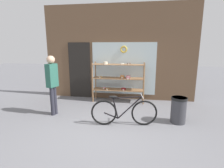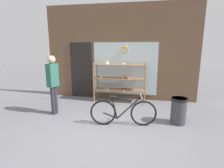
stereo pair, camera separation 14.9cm
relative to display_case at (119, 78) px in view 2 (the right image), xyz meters
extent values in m
plane|color=slate|center=(-0.04, -2.39, -0.86)|extent=(30.00, 30.00, 0.00)
cube|color=brown|center=(-0.04, 0.38, 0.86)|extent=(5.54, 0.08, 3.43)
cube|color=silver|center=(0.16, 0.34, 0.29)|extent=(2.33, 0.02, 1.90)
cube|color=black|center=(-1.53, 0.33, 0.19)|extent=(0.84, 0.03, 2.10)
torus|color=gold|center=(0.16, 0.32, 0.99)|extent=(0.26, 0.06, 0.26)
cylinder|color=#8E6642|center=(-0.88, -0.21, -0.15)|extent=(0.04, 0.04, 1.40)
cylinder|color=#8E6642|center=(0.90, -0.21, -0.15)|extent=(0.04, 0.04, 1.40)
cylinder|color=#8E6642|center=(-0.88, 0.22, -0.15)|extent=(0.04, 0.04, 1.40)
cylinder|color=#8E6642|center=(0.90, 0.22, -0.15)|extent=(0.04, 0.04, 1.40)
cube|color=#8E6642|center=(0.01, 0.00, -0.42)|extent=(1.82, 0.48, 0.02)
cube|color=#8E6642|center=(0.01, 0.00, 0.00)|extent=(1.82, 0.48, 0.02)
cube|color=#8E6642|center=(0.01, 0.00, 0.48)|extent=(1.82, 0.48, 0.02)
torus|color=pink|center=(-0.53, 0.05, -0.39)|extent=(0.13, 0.13, 0.03)
cube|color=white|center=(-0.53, -0.02, -0.39)|extent=(0.05, 0.00, 0.04)
torus|color=tan|center=(-0.64, -0.03, 0.03)|extent=(0.16, 0.16, 0.05)
cube|color=white|center=(-0.64, -0.11, 0.02)|extent=(0.05, 0.00, 0.04)
torus|color=#4C2D1E|center=(0.36, 0.07, 0.51)|extent=(0.12, 0.12, 0.04)
cube|color=white|center=(0.36, 0.00, 0.51)|extent=(0.05, 0.00, 0.04)
cylinder|color=pink|center=(0.36, -0.10, 0.06)|extent=(0.16, 0.16, 0.10)
cube|color=white|center=(0.36, -0.19, 0.02)|extent=(0.05, 0.00, 0.04)
cylinder|color=#C67F42|center=(0.14, 0.05, 0.05)|extent=(0.15, 0.15, 0.09)
cube|color=white|center=(0.14, -0.03, 0.02)|extent=(0.05, 0.00, 0.04)
torus|color=beige|center=(0.13, 0.05, 0.51)|extent=(0.14, 0.14, 0.04)
cube|color=white|center=(0.13, -0.03, 0.51)|extent=(0.05, 0.00, 0.04)
torus|color=#B27A42|center=(-0.38, -0.06, -0.39)|extent=(0.13, 0.13, 0.05)
cube|color=white|center=(-0.38, -0.13, -0.39)|extent=(0.05, 0.00, 0.04)
cylinder|color=maroon|center=(0.20, -0.03, -0.38)|extent=(0.16, 0.16, 0.06)
cube|color=white|center=(0.20, -0.12, -0.39)|extent=(0.05, 0.00, 0.04)
cylinder|color=beige|center=(-0.45, -0.04, 0.53)|extent=(0.15, 0.15, 0.09)
cube|color=white|center=(-0.45, -0.13, 0.51)|extent=(0.05, 0.00, 0.04)
torus|color=black|center=(-0.11, -2.02, -0.53)|extent=(0.65, 0.13, 0.65)
torus|color=black|center=(0.89, -1.88, -0.53)|extent=(0.65, 0.13, 0.65)
cylinder|color=black|center=(0.53, -1.93, -0.39)|extent=(0.60, 0.11, 0.59)
cylinder|color=black|center=(0.46, -1.94, -0.13)|extent=(0.71, 0.13, 0.07)
cylinder|color=black|center=(0.18, -1.98, -0.41)|extent=(0.16, 0.05, 0.54)
cylinder|color=black|center=(0.06, -1.99, -0.60)|extent=(0.37, 0.08, 0.18)
ellipsoid|color=black|center=(0.11, -1.99, -0.12)|extent=(0.23, 0.12, 0.06)
cylinder|color=#B2B2B7|center=(0.81, -1.89, -0.09)|extent=(0.09, 0.46, 0.02)
cylinder|color=#282833|center=(-1.67, -1.50, -0.44)|extent=(0.11, 0.11, 0.83)
cylinder|color=#282833|center=(-1.70, -1.61, -0.44)|extent=(0.11, 0.11, 0.83)
cube|color=#285B4C|center=(-1.69, -1.55, 0.30)|extent=(0.26, 0.36, 0.65)
sphere|color=tan|center=(-1.69, -1.55, 0.74)|extent=(0.22, 0.22, 0.22)
cylinder|color=#38383D|center=(1.76, -1.59, -0.51)|extent=(0.38, 0.38, 0.68)
cylinder|color=black|center=(1.76, -1.59, -0.20)|extent=(0.40, 0.40, 0.06)
camera|label=1|loc=(0.73, -6.06, 1.08)|focal=28.00mm
camera|label=2|loc=(0.87, -6.03, 1.08)|focal=28.00mm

